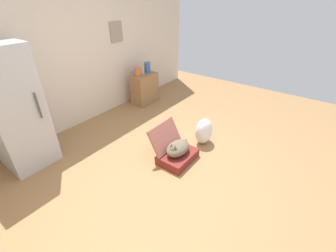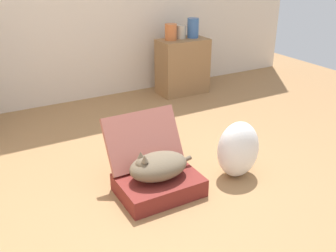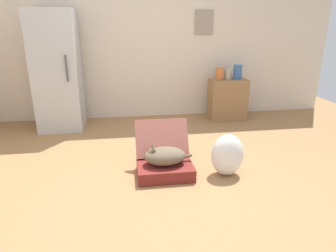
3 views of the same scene
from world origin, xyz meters
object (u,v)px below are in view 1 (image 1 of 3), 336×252
at_px(vase_round, 142,70).
at_px(refrigerator, 14,110).
at_px(vase_tall, 138,71).
at_px(side_table, 145,89).
at_px(cat, 178,148).
at_px(vase_short, 147,67).
at_px(suitcase_base, 178,156).
at_px(plastic_bag_white, 204,131).

bearing_deg(vase_round, refrigerator, -177.79).
height_order(vase_tall, vase_round, vase_tall).
bearing_deg(side_table, vase_tall, 168.01).
distance_m(cat, refrigerator, 2.24).
bearing_deg(refrigerator, vase_short, 1.45).
bearing_deg(suitcase_base, plastic_bag_white, -6.55).
height_order(plastic_bag_white, vase_round, vase_round).
height_order(cat, plastic_bag_white, plastic_bag_white).
relative_size(cat, plastic_bag_white, 1.15).
distance_m(plastic_bag_white, side_table, 1.96).
distance_m(vase_short, vase_round, 0.15).
relative_size(plastic_bag_white, vase_short, 1.96).
bearing_deg(vase_round, suitcase_base, -124.83).
bearing_deg(vase_short, plastic_bag_white, -112.77).
bearing_deg(vase_round, cat, -124.96).
xyz_separation_m(suitcase_base, refrigerator, (-1.30, 1.72, 0.77)).
bearing_deg(plastic_bag_white, refrigerator, 137.13).
xyz_separation_m(side_table, vase_round, (0.00, 0.05, 0.40)).
height_order(cat, side_table, side_table).
distance_m(plastic_bag_white, refrigerator, 2.71).
distance_m(plastic_bag_white, vase_tall, 2.01).
relative_size(suitcase_base, side_table, 0.87).
bearing_deg(refrigerator, side_table, 1.12).
relative_size(suitcase_base, vase_round, 3.76).
distance_m(side_table, vase_short, 0.46).
bearing_deg(cat, vase_tall, 57.97).
bearing_deg(suitcase_base, vase_tall, 58.12).
distance_m(cat, side_table, 2.19).
bearing_deg(plastic_bag_white, vase_short, 67.23).
bearing_deg(cat, suitcase_base, -3.64).
height_order(plastic_bag_white, vase_tall, vase_tall).
distance_m(cat, plastic_bag_white, 0.64).
bearing_deg(vase_round, vase_tall, -172.83).
height_order(cat, vase_round, vase_round).
xyz_separation_m(suitcase_base, vase_tall, (1.12, 1.81, 0.68)).
relative_size(suitcase_base, refrigerator, 0.34).
xyz_separation_m(cat, vase_short, (1.42, 1.79, 0.54)).
distance_m(plastic_bag_white, vase_round, 2.06).
relative_size(side_table, vase_round, 4.33).
relative_size(refrigerator, side_table, 2.59).
bearing_deg(refrigerator, cat, -53.03).
distance_m(suitcase_base, side_table, 2.20).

